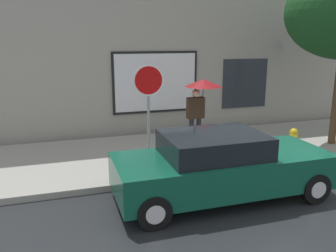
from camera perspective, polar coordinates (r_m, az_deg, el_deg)
ground_plane at (r=8.25m, az=15.72°, el=-10.14°), size 60.00×60.00×0.00m
sidewalk at (r=10.68m, az=6.98°, el=-3.71°), size 20.00×4.00×0.15m
building_facade at (r=12.49m, az=2.56°, el=14.79°), size 20.00×0.67×7.00m
parked_car at (r=7.46m, az=8.58°, el=-6.50°), size 4.54×1.84×1.43m
fire_hydrant at (r=10.51m, az=19.72°, el=-2.31°), size 0.30×0.44×0.72m
pedestrian_with_umbrella at (r=10.30m, az=5.37°, el=5.48°), size 1.10×1.10×2.02m
stop_sign at (r=8.36m, az=-3.19°, el=4.86°), size 0.76×0.10×2.59m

